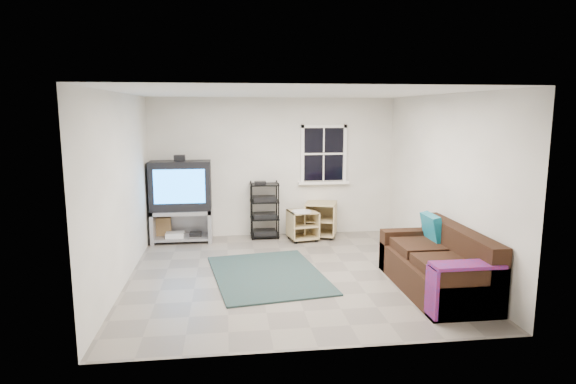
{
  "coord_description": "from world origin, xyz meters",
  "views": [
    {
      "loc": [
        -0.87,
        -6.7,
        2.36
      ],
      "look_at": [
        0.03,
        0.4,
        1.15
      ],
      "focal_mm": 30.0,
      "sensor_mm": 36.0,
      "label": 1
    }
  ],
  "objects": [
    {
      "name": "side_table_left",
      "position": [
        0.87,
        2.04,
        0.35
      ],
      "size": [
        0.7,
        0.7,
        0.66
      ],
      "rotation": [
        0.0,
        0.0,
        -0.32
      ],
      "color": "tan",
      "rests_on": "ground"
    },
    {
      "name": "av_rack",
      "position": [
        -0.2,
        2.09,
        0.46
      ],
      "size": [
        0.53,
        0.39,
        1.06
      ],
      "color": "black",
      "rests_on": "ground"
    },
    {
      "name": "room",
      "position": [
        0.95,
        2.27,
        1.48
      ],
      "size": [
        4.6,
        4.62,
        4.6
      ],
      "color": "gray",
      "rests_on": "ground"
    },
    {
      "name": "sofa",
      "position": [
        1.87,
        -0.89,
        0.32
      ],
      "size": [
        0.89,
        2.0,
        0.92
      ],
      "color": "black",
      "rests_on": "ground"
    },
    {
      "name": "tv_unit",
      "position": [
        -1.71,
        2.01,
        0.87
      ],
      "size": [
        1.08,
        0.54,
        1.58
      ],
      "color": "#95959C",
      "rests_on": "ground"
    },
    {
      "name": "paper_bag",
      "position": [
        -2.08,
        2.15,
        0.21
      ],
      "size": [
        0.31,
        0.22,
        0.42
      ],
      "primitive_type": "cube",
      "rotation": [
        0.0,
        0.0,
        0.09
      ],
      "color": "#A57E4A",
      "rests_on": "ground"
    },
    {
      "name": "shag_rug",
      "position": [
        -0.32,
        -0.04,
        0.01
      ],
      "size": [
        1.79,
        2.27,
        0.02
      ],
      "primitive_type": "cube",
      "rotation": [
        0.0,
        0.0,
        0.15
      ],
      "color": "#311E15",
      "rests_on": "ground"
    },
    {
      "name": "side_table_right",
      "position": [
        0.47,
        1.84,
        0.32
      ],
      "size": [
        0.58,
        0.58,
        0.58
      ],
      "rotation": [
        0.0,
        0.0,
        0.18
      ],
      "color": "tan",
      "rests_on": "ground"
    }
  ]
}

